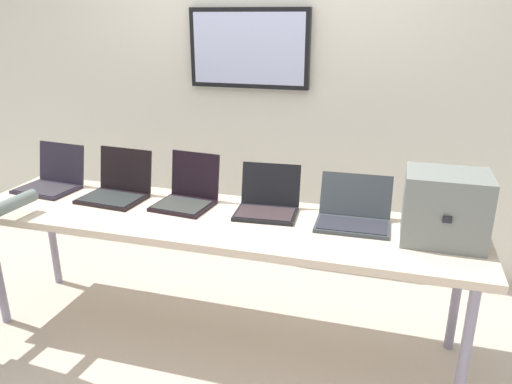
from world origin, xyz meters
TOP-DOWN VIEW (x-y plane):
  - ground at (0.00, 0.00)m, footprint 8.00×8.00m
  - back_wall at (-0.00, 1.13)m, footprint 8.00×0.11m
  - workbench at (0.00, 0.00)m, footprint 2.80×0.70m
  - equipment_box at (1.16, 0.03)m, footprint 0.38×0.31m
  - laptop_station_0 at (-1.15, 0.15)m, footprint 0.38×0.34m
  - laptop_station_1 at (-0.67, 0.12)m, footprint 0.38×0.34m
  - laptop_station_2 at (-0.22, 0.14)m, footprint 0.34×0.34m
  - laptop_station_3 at (0.26, 0.15)m, footprint 0.35×0.32m
  - laptop_station_4 at (0.73, 0.12)m, footprint 0.38×0.33m

SIDE VIEW (x-z plane):
  - ground at x=0.00m, z-range -0.04..0.00m
  - workbench at x=0.00m, z-range 0.32..1.08m
  - laptop_station_4 at x=0.73m, z-range 0.69..0.92m
  - laptop_station_3 at x=0.26m, z-range 0.69..0.93m
  - laptop_station_0 at x=-1.15m, z-range 0.68..0.95m
  - laptop_station_1 at x=-0.67m, z-range 0.68..0.95m
  - laptop_station_2 at x=-0.22m, z-range 0.68..0.96m
  - equipment_box at x=1.16m, z-range 0.75..1.10m
  - back_wall at x=0.00m, z-range 0.01..2.43m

